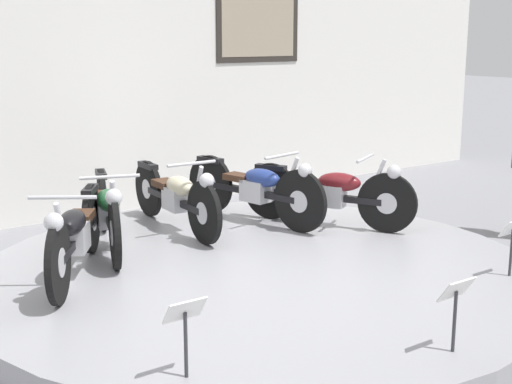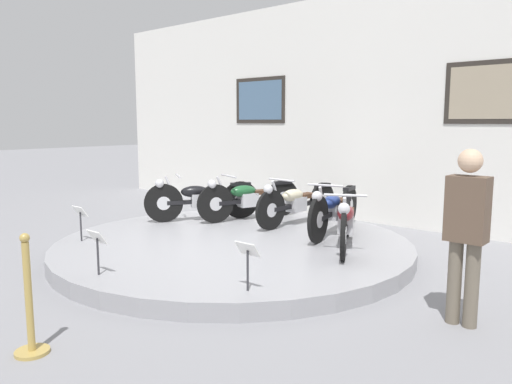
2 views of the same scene
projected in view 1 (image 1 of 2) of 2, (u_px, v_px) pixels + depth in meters
The scene contains 10 objects.
ground_plane at pixel (259, 287), 6.51m from camera, with size 60.00×60.00×0.00m, color gray.
display_platform at pixel (259, 276), 6.49m from camera, with size 5.10×5.10×0.20m, color #99999E.
back_wall at pixel (96, 43), 8.80m from camera, with size 14.00×0.22×4.32m.
motorcycle_black at pixel (75, 233), 6.11m from camera, with size 1.15×1.71×0.81m.
motorcycle_green at pixel (108, 210), 6.91m from camera, with size 0.75×1.92×0.81m.
motorcycle_cream at pixel (176, 195), 7.59m from camera, with size 0.54×1.99×0.80m.
motorcycle_blue at pixel (255, 187), 7.91m from camera, with size 0.60×1.99×0.81m.
motorcycle_maroon at pixel (331, 191), 7.75m from camera, with size 1.01×1.77×0.80m.
info_placard_front_left at pixel (185, 321), 4.29m from camera, with size 0.26×0.11×0.51m.
info_placard_front_centre at pixel (456, 299), 4.64m from camera, with size 0.26×0.11×0.51m.
Camera 1 is at (-3.61, -5.01, 2.26)m, focal length 50.00 mm.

